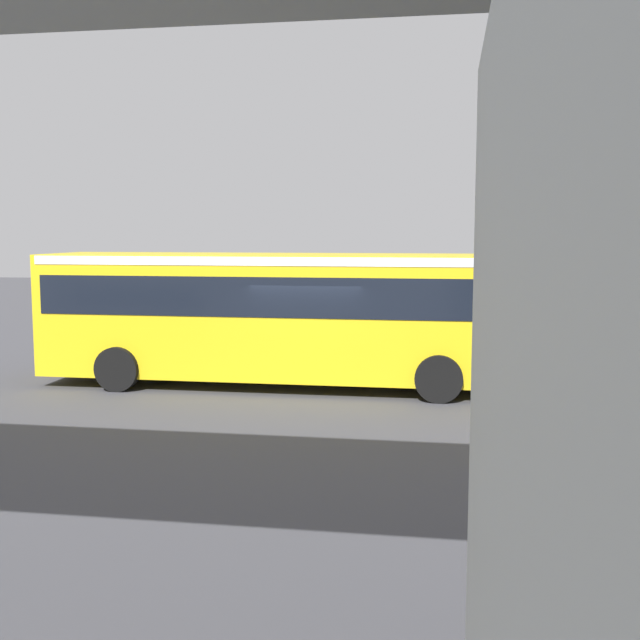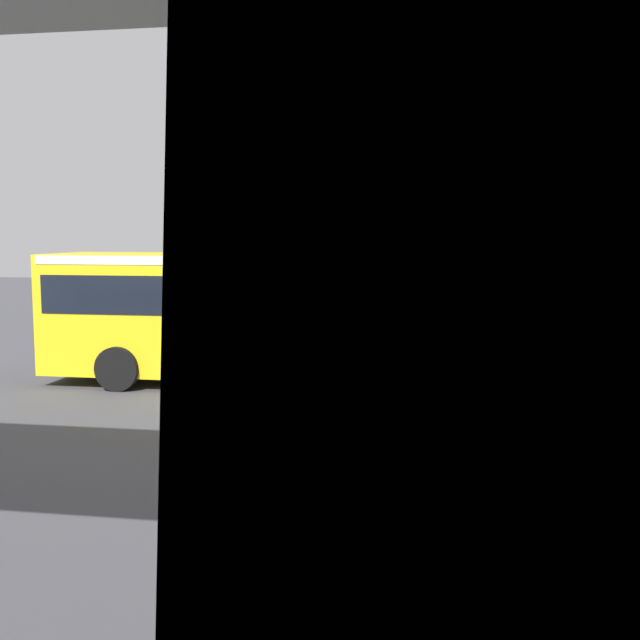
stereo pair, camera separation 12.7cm
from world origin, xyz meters
name	(u,v)px [view 2 (the right image)]	position (x,y,z in m)	size (l,w,h in m)	color
ground	(312,390)	(0.00, 0.00, 0.00)	(80.00, 80.00, 0.00)	#424247
city_bus	(284,308)	(0.75, -0.42, 1.88)	(11.54, 2.85, 3.15)	yellow
traffic_sign	(303,295)	(0.97, -3.95, 1.89)	(0.08, 0.60, 2.80)	slate
lane_dash_leftmost	(481,369)	(-4.00, -3.41, 0.00)	(2.00, 0.20, 0.01)	silver
lane_dash_left	(334,365)	(0.00, -3.41, 0.00)	(2.00, 0.20, 0.01)	silver
lane_dash_centre	(196,361)	(4.00, -3.41, 0.00)	(2.00, 0.20, 0.01)	silver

